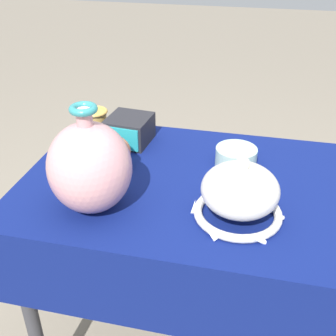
{
  "coord_description": "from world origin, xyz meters",
  "views": [
    {
      "loc": [
        0.18,
        -1.02,
        1.4
      ],
      "look_at": [
        -0.03,
        -0.12,
        0.85
      ],
      "focal_mm": 45.0,
      "sensor_mm": 36.0,
      "label": 1
    }
  ],
  "objects_px": {
    "mosaic_tile_box": "(129,130)",
    "jar_round_terracotta": "(111,151)",
    "vase_tall_bulbous": "(90,167)",
    "cup_wide_ochre": "(95,119)",
    "pot_squat_celadon": "(236,157)",
    "vase_dome_bell": "(240,194)"
  },
  "relations": [
    {
      "from": "mosaic_tile_box",
      "to": "jar_round_terracotta",
      "type": "bearing_deg",
      "value": -87.28
    },
    {
      "from": "vase_tall_bulbous",
      "to": "cup_wide_ochre",
      "type": "distance_m",
      "value": 0.47
    },
    {
      "from": "mosaic_tile_box",
      "to": "pot_squat_celadon",
      "type": "height_order",
      "value": "mosaic_tile_box"
    },
    {
      "from": "vase_dome_bell",
      "to": "pot_squat_celadon",
      "type": "distance_m",
      "value": 0.26
    },
    {
      "from": "vase_tall_bulbous",
      "to": "cup_wide_ochre",
      "type": "xyz_separation_m",
      "value": [
        -0.16,
        0.44,
        -0.08
      ]
    },
    {
      "from": "jar_round_terracotta",
      "to": "pot_squat_celadon",
      "type": "relative_size",
      "value": 0.98
    },
    {
      "from": "vase_tall_bulbous",
      "to": "jar_round_terracotta",
      "type": "xyz_separation_m",
      "value": [
        -0.03,
        0.21,
        -0.07
      ]
    },
    {
      "from": "jar_round_terracotta",
      "to": "cup_wide_ochre",
      "type": "distance_m",
      "value": 0.26
    },
    {
      "from": "mosaic_tile_box",
      "to": "pot_squat_celadon",
      "type": "distance_m",
      "value": 0.37
    },
    {
      "from": "vase_tall_bulbous",
      "to": "jar_round_terracotta",
      "type": "distance_m",
      "value": 0.23
    },
    {
      "from": "pot_squat_celadon",
      "to": "cup_wide_ochre",
      "type": "height_order",
      "value": "cup_wide_ochre"
    },
    {
      "from": "pot_squat_celadon",
      "to": "mosaic_tile_box",
      "type": "bearing_deg",
      "value": 167.81
    },
    {
      "from": "mosaic_tile_box",
      "to": "pot_squat_celadon",
      "type": "xyz_separation_m",
      "value": [
        0.36,
        -0.08,
        -0.02
      ]
    },
    {
      "from": "vase_tall_bulbous",
      "to": "vase_dome_bell",
      "type": "relative_size",
      "value": 1.21
    },
    {
      "from": "vase_tall_bulbous",
      "to": "mosaic_tile_box",
      "type": "distance_m",
      "value": 0.39
    },
    {
      "from": "pot_squat_celadon",
      "to": "jar_round_terracotta",
      "type": "bearing_deg",
      "value": -167.23
    },
    {
      "from": "mosaic_tile_box",
      "to": "jar_round_terracotta",
      "type": "xyz_separation_m",
      "value": [
        -0.01,
        -0.16,
        0.0
      ]
    },
    {
      "from": "mosaic_tile_box",
      "to": "cup_wide_ochre",
      "type": "xyz_separation_m",
      "value": [
        -0.14,
        0.06,
        -0.0
      ]
    },
    {
      "from": "vase_tall_bulbous",
      "to": "mosaic_tile_box",
      "type": "relative_size",
      "value": 1.84
    },
    {
      "from": "vase_tall_bulbous",
      "to": "pot_squat_celadon",
      "type": "relative_size",
      "value": 2.28
    },
    {
      "from": "vase_dome_bell",
      "to": "mosaic_tile_box",
      "type": "xyz_separation_m",
      "value": [
        -0.39,
        0.33,
        -0.02
      ]
    },
    {
      "from": "vase_dome_bell",
      "to": "jar_round_terracotta",
      "type": "bearing_deg",
      "value": 156.74
    }
  ]
}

